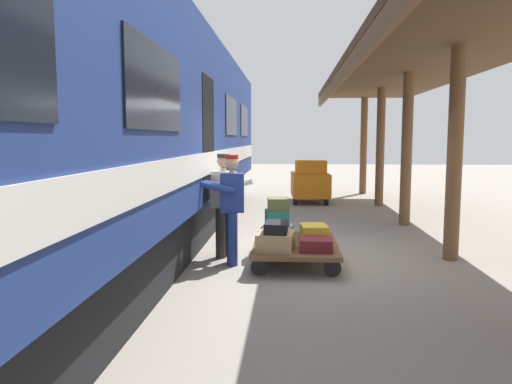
{
  "coord_description": "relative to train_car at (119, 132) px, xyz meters",
  "views": [
    {
      "loc": [
        0.43,
        8.0,
        1.95
      ],
      "look_at": [
        0.93,
        0.66,
        1.15
      ],
      "focal_mm": 34.56,
      "sensor_mm": 36.0,
      "label": 1
    }
  ],
  "objects": [
    {
      "name": "suitcase_olive_duffel",
      "position": [
        -2.64,
        -0.15,
        -1.2
      ],
      "size": [
        0.38,
        0.44,
        0.21
      ],
      "primitive_type": "cube",
      "rotation": [
        0.0,
        0.0,
        0.08
      ],
      "color": "brown",
      "rests_on": "suitcase_teal_softside"
    },
    {
      "name": "platform_canopy",
      "position": [
        -5.37,
        0.0,
        1.21
      ],
      "size": [
        3.2,
        20.21,
        3.56
      ],
      "color": "brown",
      "rests_on": "ground_plane"
    },
    {
      "name": "suitcase_maroon_trunk",
      "position": [
        -3.21,
        0.88,
        -1.65
      ],
      "size": [
        0.49,
        0.48,
        0.18
      ],
      "primitive_type": "cube",
      "rotation": [
        0.0,
        0.0,
        -0.03
      ],
      "color": "maroon",
      "rests_on": "luggage_cart"
    },
    {
      "name": "suitcase_cream_canvas",
      "position": [
        -2.63,
        0.36,
        -1.64
      ],
      "size": [
        0.45,
        0.59,
        0.2
      ],
      "primitive_type": "cube",
      "rotation": [
        0.0,
        0.0,
        0.07
      ],
      "color": "beige",
      "rests_on": "luggage_cart"
    },
    {
      "name": "suitcase_tan_vintage",
      "position": [
        -2.63,
        0.88,
        -1.61
      ],
      "size": [
        0.58,
        0.66,
        0.26
      ],
      "primitive_type": "cube",
      "rotation": [
        0.0,
        0.0,
        -0.12
      ],
      "color": "tan",
      "rests_on": "luggage_cart"
    },
    {
      "name": "baggage_tug",
      "position": [
        -3.45,
        -7.02,
        -1.43
      ],
      "size": [
        1.18,
        1.75,
        1.3
      ],
      "color": "orange",
      "rests_on": "ground_plane"
    },
    {
      "name": "suitcase_slate_roller",
      "position": [
        -3.21,
        -0.17,
        -1.66
      ],
      "size": [
        0.45,
        0.58,
        0.17
      ],
      "primitive_type": "cube",
      "rotation": [
        0.0,
        0.0,
        -0.1
      ],
      "color": "#4C515B",
      "rests_on": "luggage_cart"
    },
    {
      "name": "suitcase_black_hardshell",
      "position": [
        -2.63,
        0.87,
        -1.4
      ],
      "size": [
        0.35,
        0.53,
        0.15
      ],
      "primitive_type": "cube",
      "rotation": [
        0.0,
        0.0,
        -0.05
      ],
      "color": "black",
      "rests_on": "suitcase_tan_vintage"
    },
    {
      "name": "suitcase_gray_aluminum",
      "position": [
        -2.63,
        -0.17,
        -1.65
      ],
      "size": [
        0.55,
        0.56,
        0.18
      ],
      "primitive_type": "cube",
      "rotation": [
        0.0,
        0.0,
        -0.14
      ],
      "color": "#9EA0A5",
      "rests_on": "luggage_cart"
    },
    {
      "name": "porter_by_door",
      "position": [
        -1.76,
        0.06,
        -1.14
      ],
      "size": [
        0.74,
        0.62,
        1.7
      ],
      "color": "#332D28",
      "rests_on": "ground_plane"
    },
    {
      "name": "train_car",
      "position": [
        0.0,
        0.0,
        0.0
      ],
      "size": [
        3.02,
        17.91,
        4.0
      ],
      "color": "navy",
      "rests_on": "ground_plane"
    },
    {
      "name": "suitcase_teal_softside",
      "position": [
        -2.61,
        -0.13,
        -1.43
      ],
      "size": [
        0.43,
        0.58,
        0.26
      ],
      "primitive_type": "cube",
      "rotation": [
        0.0,
        0.0,
        0.16
      ],
      "color": "#1E666B",
      "rests_on": "suitcase_gray_aluminum"
    },
    {
      "name": "porter_in_overalls",
      "position": [
        -1.92,
        0.52,
        -1.14
      ],
      "size": [
        0.71,
        0.5,
        1.7
      ],
      "color": "navy",
      "rests_on": "ground_plane"
    },
    {
      "name": "suitcase_yellow_case",
      "position": [
        -3.21,
        0.36,
        -1.6
      ],
      "size": [
        0.45,
        0.55,
        0.29
      ],
      "primitive_type": "cube",
      "rotation": [
        0.0,
        0.0,
        0.1
      ],
      "color": "gold",
      "rests_on": "luggage_cart"
    },
    {
      "name": "ground_plane",
      "position": [
        -3.25,
        0.0,
        -2.06
      ],
      "size": [
        60.0,
        60.0,
        0.0
      ],
      "primitive_type": "plane",
      "color": "gray"
    },
    {
      "name": "luggage_cart",
      "position": [
        -2.92,
        0.36,
        -1.79
      ],
      "size": [
        1.3,
        1.91,
        0.32
      ],
      "color": "brown",
      "rests_on": "ground_plane"
    }
  ]
}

